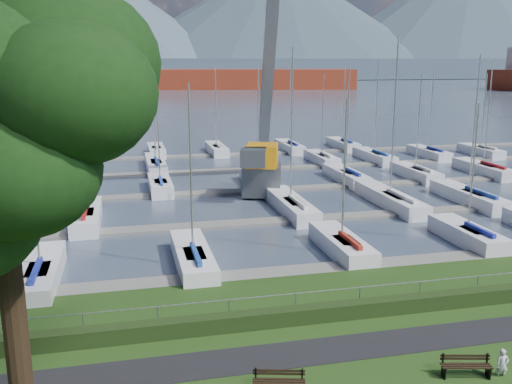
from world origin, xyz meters
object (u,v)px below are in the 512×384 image
object	(u,v)px
bench_left	(279,381)
bench_right	(466,366)
person	(503,361)
tree	(0,104)
crane	(264,130)

from	to	relation	value
bench_left	bench_right	world-z (taller)	same
bench_left	bench_right	bearing A→B (deg)	10.36
bench_right	person	world-z (taller)	person
person	tree	bearing A→B (deg)	-163.86
bench_left	tree	world-z (taller)	tree
bench_right	tree	xyz separation A→B (m)	(-14.55, -1.01, 9.69)
bench_left	tree	distance (m)	12.48
bench_left	person	size ratio (longest dim) A/B	1.55
tree	crane	distance (m)	35.76
tree	crane	size ratio (longest dim) A/B	0.61
bench_left	crane	distance (m)	31.83
bench_right	person	distance (m)	1.34
bench_right	tree	distance (m)	17.50
bench_left	bench_right	size ratio (longest dim) A/B	1.00
crane	tree	bearing A→B (deg)	-97.32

